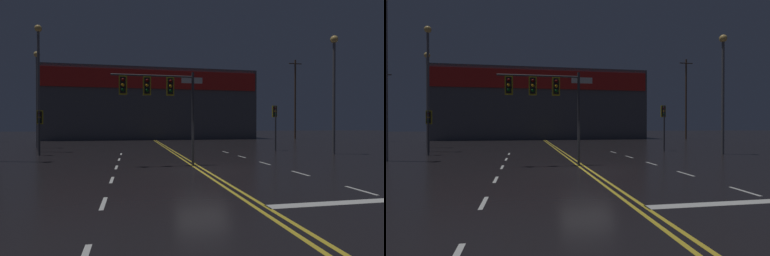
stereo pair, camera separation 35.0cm
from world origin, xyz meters
The scene contains 11 objects.
ground_plane centered at (0.00, 0.00, 0.00)m, with size 200.00×200.00×0.00m, color black.
road_markings centered at (0.65, -1.07, 0.00)m, with size 12.13×60.00×0.01m.
traffic_signal_median centered at (-1.96, 1.97, 3.91)m, with size 4.38×0.36×5.02m.
traffic_signal_corner_northeast centered at (8.65, 9.57, 2.82)m, with size 0.42×0.36×3.84m.
traffic_signal_corner_northwest centered at (-9.73, 9.13, 2.36)m, with size 0.42×0.36×3.22m.
streetlight_near_left centered at (11.54, 5.89, 5.71)m, with size 0.56×0.56×8.86m.
streetlight_near_right centered at (-11.11, 5.72, 7.59)m, with size 0.56×0.56×12.33m.
streetlight_far_left centered at (-10.67, 12.24, 6.47)m, with size 0.56×0.56×10.25m.
streetlight_far_right centered at (-12.13, 16.97, 5.89)m, with size 0.56×0.56×9.19m.
building_backdrop centered at (0.00, 35.35, 5.42)m, with size 32.16×10.23×10.81m.
utility_pole_row centered at (3.44, 29.64, 5.83)m, with size 45.96×0.26×12.61m.
Camera 2 is at (-2.98, -13.98, 2.14)m, focal length 28.00 mm.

